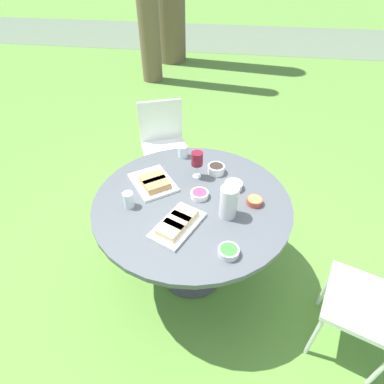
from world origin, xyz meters
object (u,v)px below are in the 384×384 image
Objects in this scene: dining_table at (192,212)px; wine_glass at (197,159)px; chair_near_right at (163,139)px; water_pitcher at (229,202)px.

wine_glass reaches higher than dining_table.
chair_near_right is 4.48× the size of wine_glass.
water_pitcher is 1.05× the size of wine_glass.
chair_near_right is (-0.49, 1.14, -0.13)m from dining_table.
dining_table is at bearing -88.37° from wine_glass.
wine_glass is at bearing -61.49° from chair_near_right.
wine_glass is (0.48, -0.89, 0.39)m from chair_near_right.
dining_table is 6.52× the size of wine_glass.
water_pitcher is 0.44m from wine_glass.
water_pitcher reaches higher than dining_table.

